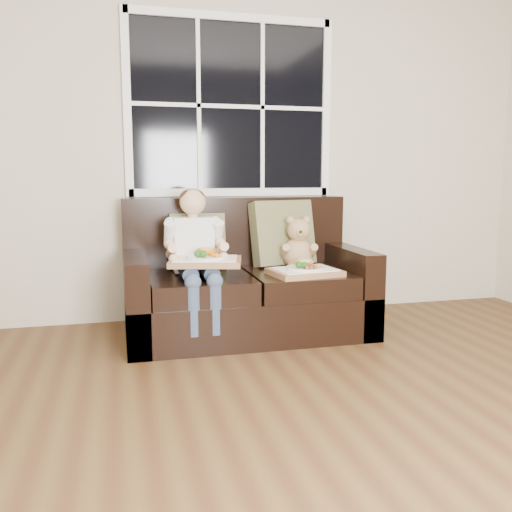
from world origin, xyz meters
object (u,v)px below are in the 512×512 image
object	(u,v)px
loveseat	(245,289)
teddy_bear	(298,247)
tray_right	(305,271)
child	(195,246)
tray_left	(206,260)

from	to	relation	value
loveseat	teddy_bear	bearing A→B (deg)	-0.89
tray_right	child	bearing A→B (deg)	158.27
tray_left	child	bearing A→B (deg)	121.25
tray_left	tray_right	xyz separation A→B (m)	(0.68, -0.03, -0.10)
teddy_bear	tray_right	xyz separation A→B (m)	(-0.05, -0.29, -0.13)
child	tray_right	xyz separation A→B (m)	(0.72, -0.18, -0.17)
teddy_bear	tray_left	size ratio (longest dim) A/B	0.75
loveseat	tray_right	distance (m)	0.49
loveseat	child	xyz separation A→B (m)	(-0.37, -0.12, 0.34)
child	tray_left	size ratio (longest dim) A/B	1.70
tray_left	tray_right	world-z (taller)	tray_left
loveseat	teddy_bear	size ratio (longest dim) A/B	4.28
tray_left	tray_right	size ratio (longest dim) A/B	1.07
loveseat	child	world-z (taller)	child
child	tray_right	world-z (taller)	child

